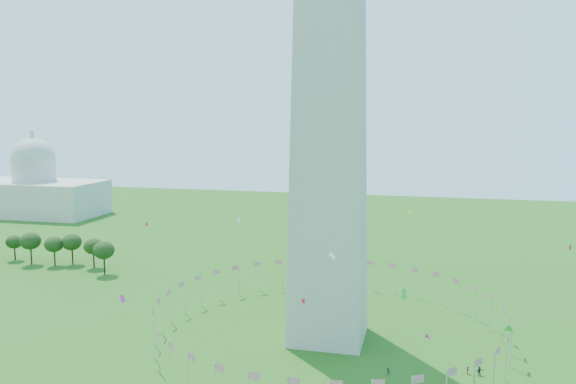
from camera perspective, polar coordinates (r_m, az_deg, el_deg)
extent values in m
cylinder|color=silver|center=(134.78, 21.58, -13.34)|extent=(0.24, 0.24, 9.00)
cylinder|color=silver|center=(141.16, 20.95, -12.35)|extent=(0.24, 0.24, 9.00)
cylinder|color=silver|center=(147.26, 19.91, -11.47)|extent=(0.24, 0.24, 9.00)
cylinder|color=silver|center=(152.93, 18.55, -10.70)|extent=(0.24, 0.24, 9.00)
cylinder|color=silver|center=(158.06, 16.91, -10.03)|extent=(0.24, 0.24, 9.00)
cylinder|color=silver|center=(162.54, 15.06, -9.47)|extent=(0.24, 0.24, 9.00)
cylinder|color=silver|center=(166.31, 13.04, -9.02)|extent=(0.24, 0.24, 9.00)
cylinder|color=silver|center=(169.29, 10.89, -8.66)|extent=(0.24, 0.24, 9.00)
cylinder|color=silver|center=(171.44, 8.65, -8.40)|extent=(0.24, 0.24, 9.00)
cylinder|color=silver|center=(172.73, 6.35, -8.24)|extent=(0.24, 0.24, 9.00)
cylinder|color=silver|center=(173.13, 4.02, -8.17)|extent=(0.24, 0.24, 9.00)
cylinder|color=silver|center=(172.64, 1.69, -8.20)|extent=(0.24, 0.24, 9.00)
cylinder|color=silver|center=(171.27, -0.61, -8.33)|extent=(0.24, 0.24, 9.00)
cylinder|color=silver|center=(169.04, -2.84, -8.55)|extent=(0.24, 0.24, 9.00)
cylinder|color=silver|center=(165.98, -4.99, -8.88)|extent=(0.24, 0.24, 9.00)
cylinder|color=silver|center=(162.14, -7.00, -9.31)|extent=(0.24, 0.24, 9.00)
cylinder|color=silver|center=(157.59, -8.84, -9.84)|extent=(0.24, 0.24, 9.00)
cylinder|color=silver|center=(152.40, -10.46, -10.49)|extent=(0.24, 0.24, 9.00)
cylinder|color=silver|center=(146.69, -11.82, -11.25)|extent=(0.24, 0.24, 9.00)
cylinder|color=silver|center=(140.55, -12.83, -12.12)|extent=(0.24, 0.24, 9.00)
cylinder|color=silver|center=(134.15, -13.44, -13.11)|extent=(0.24, 0.24, 9.00)
cylinder|color=silver|center=(127.65, -13.56, -14.21)|extent=(0.24, 0.24, 9.00)
cylinder|color=silver|center=(121.25, -13.10, -15.39)|extent=(0.24, 0.24, 9.00)
cylinder|color=silver|center=(115.16, -11.96, -16.63)|extent=(0.24, 0.24, 9.00)
cylinder|color=silver|center=(109.65, -10.09, -17.87)|extent=(0.24, 0.24, 9.00)
cylinder|color=silver|center=(110.15, 18.38, -18.03)|extent=(0.24, 0.24, 9.00)
cylinder|color=silver|center=(115.73, 20.21, -16.82)|extent=(0.24, 0.24, 9.00)
cylinder|color=silver|center=(121.86, 21.31, -15.60)|extent=(0.24, 0.24, 9.00)
cylinder|color=silver|center=(128.28, 21.73, -14.43)|extent=(0.24, 0.24, 9.00)
imported|color=#262626|center=(120.20, 10.12, -17.47)|extent=(1.08, 1.08, 1.51)
imported|color=#262626|center=(124.25, 18.87, -16.82)|extent=(1.88, 1.46, 1.87)
imported|color=#53131B|center=(124.11, 17.80, -16.87)|extent=(0.82, 1.14, 1.58)
plane|color=green|center=(117.72, 21.54, -12.82)|extent=(1.90, 1.66, 2.19)
plane|color=white|center=(112.52, -5.01, -2.82)|extent=(0.44, 1.48, 1.41)
plane|color=red|center=(149.47, -14.16, -3.21)|extent=(0.20, 1.54, 1.55)
plane|color=red|center=(124.46, 1.57, -11.01)|extent=(1.00, 0.65, 1.07)
plane|color=white|center=(111.26, 4.52, -6.48)|extent=(1.50, 1.36, 1.58)
plane|color=red|center=(119.25, 26.74, -5.05)|extent=(0.42, 1.17, 1.25)
plane|color=#CC2699|center=(116.29, 13.96, -14.03)|extent=(1.30, 1.09, 1.37)
plane|color=green|center=(110.94, 11.72, -10.10)|extent=(1.79, 1.54, 2.09)
plane|color=#CC2699|center=(152.72, -16.47, -10.35)|extent=(1.50, 1.87, 1.83)
plane|color=yellow|center=(114.39, 12.28, -1.97)|extent=(1.05, 0.35, 1.00)
ellipsoid|color=#264918|center=(227.23, -26.02, -5.12)|extent=(5.79, 5.79, 9.05)
ellipsoid|color=#264918|center=(218.21, -24.67, -5.26)|extent=(7.17, 7.17, 11.20)
ellipsoid|color=#264918|center=(213.30, -22.65, -5.58)|extent=(6.47, 6.47, 10.12)
ellipsoid|color=#264918|center=(212.48, -21.08, -5.47)|extent=(6.86, 6.86, 10.72)
ellipsoid|color=#264918|center=(205.35, -19.15, -5.91)|extent=(6.45, 6.45, 10.07)
ellipsoid|color=#264918|center=(195.54, -18.18, -6.41)|extent=(6.98, 6.98, 10.90)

